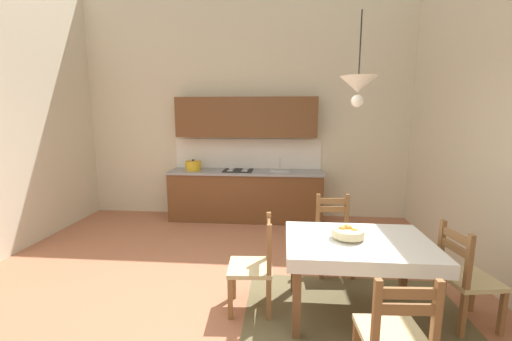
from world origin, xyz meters
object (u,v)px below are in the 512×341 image
(dining_table, at_px, (358,253))
(fruit_bowl, at_px, (348,233))
(dining_chair_kitchen_side, at_px, (334,236))
(dining_chair_camera_side, at_px, (394,338))
(pendant_lamp, at_px, (358,86))
(kitchen_cabinetry, at_px, (246,173))
(dining_chair_window_side, at_px, (466,278))
(dining_chair_tv_side, at_px, (255,266))

(dining_table, distance_m, fruit_bowl, 0.21)
(dining_chair_kitchen_side, bearing_deg, dining_chair_camera_side, -86.24)
(dining_chair_camera_side, relative_size, pendant_lamp, 1.16)
(kitchen_cabinetry, relative_size, dining_chair_window_side, 2.96)
(dining_chair_window_side, height_order, dining_chair_camera_side, same)
(dining_chair_tv_side, bearing_deg, dining_chair_window_side, -2.33)
(dining_chair_camera_side, bearing_deg, dining_table, 92.65)
(kitchen_cabinetry, relative_size, fruit_bowl, 9.16)
(dining_table, distance_m, pendant_lamp, 1.52)
(dining_chair_kitchen_side, bearing_deg, fruit_bowl, -91.19)
(dining_chair_window_side, distance_m, dining_chair_kitchen_side, 1.40)
(dining_table, xyz_separation_m, dining_chair_tv_side, (-0.97, 0.02, -0.18))
(dining_table, xyz_separation_m, pendant_lamp, (-0.06, 0.05, 1.52))
(dining_table, relative_size, dining_chair_window_side, 1.43)
(kitchen_cabinetry, bearing_deg, dining_chair_kitchen_side, -56.04)
(dining_chair_tv_side, bearing_deg, dining_table, -1.06)
(dining_table, distance_m, dining_chair_tv_side, 0.98)
(kitchen_cabinetry, xyz_separation_m, dining_table, (1.38, -2.83, -0.23))
(dining_chair_tv_side, height_order, pendant_lamp, pendant_lamp)
(dining_chair_camera_side, distance_m, pendant_lamp, 1.97)
(dining_table, height_order, fruit_bowl, fruit_bowl)
(kitchen_cabinetry, distance_m, pendant_lamp, 3.33)
(kitchen_cabinetry, distance_m, dining_chair_camera_side, 4.04)
(kitchen_cabinetry, height_order, fruit_bowl, kitchen_cabinetry)
(pendant_lamp, bearing_deg, dining_chair_kitchen_side, 90.95)
(dining_table, height_order, dining_chair_camera_side, dining_chair_camera_side)
(dining_table, bearing_deg, fruit_bowl, 168.28)
(dining_chair_tv_side, relative_size, fruit_bowl, 3.10)
(fruit_bowl, relative_size, pendant_lamp, 0.37)
(dining_table, distance_m, dining_chair_camera_side, 0.95)
(dining_chair_kitchen_side, bearing_deg, kitchen_cabinetry, 123.96)
(dining_chair_camera_side, xyz_separation_m, pendant_lamp, (-0.11, 0.98, 1.70))
(dining_chair_camera_side, relative_size, dining_chair_kitchen_side, 1.00)
(kitchen_cabinetry, relative_size, dining_chair_kitchen_side, 2.96)
(fruit_bowl, bearing_deg, dining_chair_tv_side, -179.87)
(kitchen_cabinetry, xyz_separation_m, pendant_lamp, (1.32, -2.78, 1.29))
(dining_table, xyz_separation_m, dining_chair_camera_side, (0.04, -0.93, -0.18))
(pendant_lamp, bearing_deg, dining_chair_tv_side, -177.93)
(fruit_bowl, bearing_deg, dining_chair_camera_side, -81.72)
(dining_chair_kitchen_side, xyz_separation_m, pendant_lamp, (0.01, -0.84, 1.70))
(dining_table, relative_size, dining_chair_camera_side, 1.43)
(dining_chair_tv_side, relative_size, pendant_lamp, 1.16)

